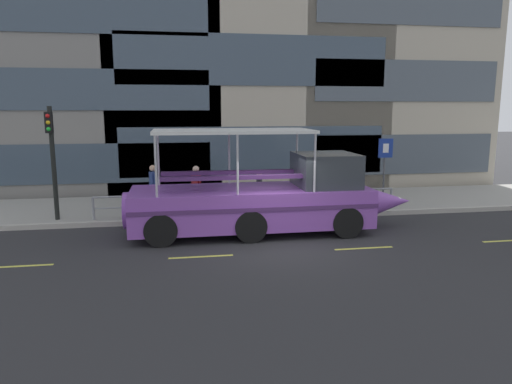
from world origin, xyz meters
The scene contains 12 objects.
ground_plane centered at (0.00, 0.00, 0.00)m, with size 120.00×120.00×0.00m, color #2B2B2D.
sidewalk centered at (0.00, 5.60, 0.09)m, with size 32.00×4.80×0.18m, color #99968E.
curb_edge centered at (0.00, 3.11, 0.09)m, with size 32.00×0.18×0.18m, color #B2ADA3.
lane_centreline centered at (0.00, -0.91, 0.00)m, with size 25.80×0.12×0.01m.
curb_guardrail centered at (-0.32, 3.45, 0.74)m, with size 11.34×0.09×0.83m.
traffic_light_pole centered at (-7.22, 3.63, 2.59)m, with size 0.24×0.46×3.98m.
parking_sign centered at (5.27, 4.11, 2.02)m, with size 0.60×0.12×2.71m.
duck_tour_boat centered at (-0.04, 1.42, 1.12)m, with size 9.71×2.58×3.42m.
pedestrian_near_bow centered at (2.94, 4.44, 1.14)m, with size 0.36×0.33×1.59m.
pedestrian_mid_left centered at (0.14, 4.08, 1.09)m, with size 0.27×0.40×1.51m.
pedestrian_mid_right centered at (-2.28, 4.16, 1.24)m, with size 0.36×0.40×1.76m.
pedestrian_near_stern centered at (-3.90, 4.71, 1.24)m, with size 0.31×0.47×1.76m.
Camera 1 is at (-3.03, -13.67, 4.11)m, focal length 33.23 mm.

